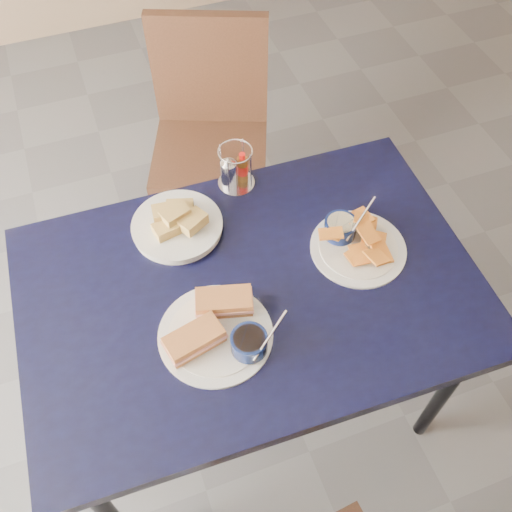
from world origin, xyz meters
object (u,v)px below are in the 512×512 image
object	(u,v)px
plantain_plate	(353,240)
bread_basket	(177,224)
sandwich_plate	(219,329)
condiment_caddy	(234,170)
chair_far	(202,123)
dining_table	(251,300)

from	to	relation	value
plantain_plate	bread_basket	size ratio (longest dim) A/B	1.05
sandwich_plate	plantain_plate	world-z (taller)	same
bread_basket	condiment_caddy	xyz separation A→B (m)	(0.21, 0.11, 0.03)
chair_far	plantain_plate	xyz separation A→B (m)	(0.18, -0.87, 0.24)
plantain_plate	condiment_caddy	xyz separation A→B (m)	(-0.23, 0.33, 0.04)
sandwich_plate	bread_basket	world-z (taller)	sandwich_plate
dining_table	plantain_plate	bearing A→B (deg)	6.19
bread_basket	condiment_caddy	size ratio (longest dim) A/B	1.84
sandwich_plate	condiment_caddy	bearing A→B (deg)	66.84
chair_far	sandwich_plate	xyz separation A→B (m)	(-0.24, -1.01, 0.25)
sandwich_plate	plantain_plate	xyz separation A→B (m)	(0.43, 0.14, -0.00)
chair_far	bread_basket	world-z (taller)	chair_far
dining_table	bread_basket	xyz separation A→B (m)	(-0.13, 0.25, 0.09)
chair_far	condiment_caddy	distance (m)	0.61
bread_basket	dining_table	bearing A→B (deg)	-63.22
sandwich_plate	condiment_caddy	xyz separation A→B (m)	(0.20, 0.47, 0.03)
dining_table	sandwich_plate	distance (m)	0.18
sandwich_plate	plantain_plate	size ratio (longest dim) A/B	1.17
chair_far	bread_basket	distance (m)	0.74
condiment_caddy	sandwich_plate	bearing A→B (deg)	-113.16
dining_table	sandwich_plate	size ratio (longest dim) A/B	3.97
dining_table	bread_basket	bearing A→B (deg)	116.78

